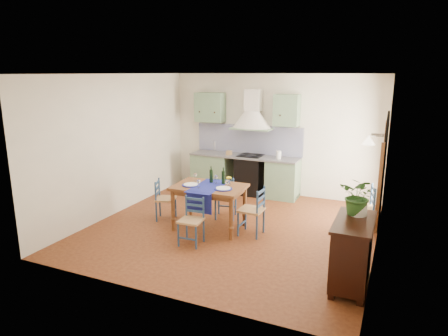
{
  "coord_description": "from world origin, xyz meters",
  "views": [
    {
      "loc": [
        2.69,
        -6.43,
        2.83
      ],
      "look_at": [
        -0.29,
        0.3,
        1.06
      ],
      "focal_mm": 32.0,
      "sensor_mm": 36.0,
      "label": 1
    }
  ],
  "objects_px": {
    "chair_near": "(192,220)",
    "sideboard": "(352,251)",
    "potted_plant": "(359,196)",
    "dining_table": "(209,191)"
  },
  "relations": [
    {
      "from": "sideboard",
      "to": "potted_plant",
      "type": "xyz_separation_m",
      "value": [
        0.01,
        0.24,
        0.69
      ]
    },
    {
      "from": "sideboard",
      "to": "potted_plant",
      "type": "relative_size",
      "value": 1.96
    },
    {
      "from": "potted_plant",
      "to": "chair_near",
      "type": "bearing_deg",
      "value": 177.96
    },
    {
      "from": "sideboard",
      "to": "dining_table",
      "type": "bearing_deg",
      "value": 157.82
    },
    {
      "from": "sideboard",
      "to": "chair_near",
      "type": "bearing_deg",
      "value": 172.61
    },
    {
      "from": "chair_near",
      "to": "potted_plant",
      "type": "distance_m",
      "value": 2.74
    },
    {
      "from": "chair_near",
      "to": "dining_table",
      "type": "bearing_deg",
      "value": 92.11
    },
    {
      "from": "dining_table",
      "to": "sideboard",
      "type": "xyz_separation_m",
      "value": [
        2.64,
        -1.07,
        -0.21
      ]
    },
    {
      "from": "chair_near",
      "to": "sideboard",
      "type": "distance_m",
      "value": 2.63
    },
    {
      "from": "sideboard",
      "to": "potted_plant",
      "type": "distance_m",
      "value": 0.74
    }
  ]
}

